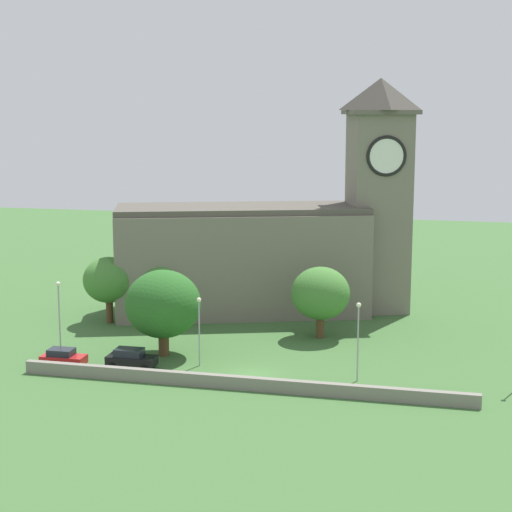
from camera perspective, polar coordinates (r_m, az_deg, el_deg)
name	(u,v)px	position (r m, az deg, el deg)	size (l,w,h in m)	color
ground_plane	(284,333)	(91.20, 1.94, -5.26)	(200.00, 200.00, 0.00)	#3D6633
church	(276,243)	(99.16, 1.38, 0.88)	(35.87, 19.88, 27.55)	slate
quay_barrier	(240,383)	(73.21, -1.09, -8.63)	(40.46, 0.70, 1.15)	gray
car_red	(63,358)	(81.31, -13.01, -6.76)	(4.21, 2.28, 1.74)	red
car_black	(131,358)	(79.60, -8.51, -6.92)	(4.66, 2.28, 1.90)	black
streetlamp_west_end	(59,307)	(83.46, -13.27, -3.43)	(0.44, 0.44, 7.54)	#9EA0A5
streetlamp_west_mid	(199,320)	(78.80, -3.90, -4.37)	(0.44, 0.44, 6.61)	#9EA0A5
streetlamp_central	(358,329)	(74.67, 6.97, -4.96)	(0.44, 0.44, 7.19)	#9EA0A5
tree_churchyard	(109,280)	(95.90, -10.00, -1.63)	(5.76, 5.76, 7.55)	brown
tree_by_tower	(163,304)	(82.23, -6.35, -3.28)	(7.41, 7.41, 8.54)	brown
tree_riverside_west	(161,282)	(94.73, -6.52, -1.80)	(4.44, 4.44, 6.77)	brown
tree_riverside_east	(320,293)	(88.56, 4.41, -2.56)	(6.21, 6.21, 7.60)	brown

